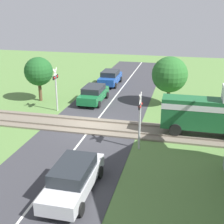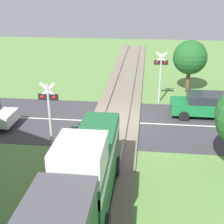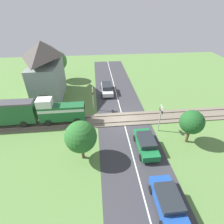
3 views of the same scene
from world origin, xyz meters
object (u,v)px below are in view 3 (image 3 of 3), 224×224
Objects in this scene: car_near_crossing at (146,143)px; car_far_side at (107,88)px; train at (24,112)px; crossing_signal_west_approach at (160,115)px; crossing_signal_east_approach at (93,96)px; station_building at (46,71)px; pedestrian_by_station at (34,111)px; car_behind_queue at (168,201)px.

car_far_side is (12.89, 2.88, 0.02)m from car_near_crossing.
train is at bearing 126.98° from car_far_side.
crossing_signal_east_approach is (5.16, 7.26, 0.00)m from crossing_signal_west_approach.
crossing_signal_east_approach is 8.23m from station_building.
train is 7.74m from station_building.
train is 8.39× the size of pedestrian_by_station.
car_near_crossing is at bearing -0.00° from car_behind_queue.
crossing_signal_west_approach reaches higher than car_behind_queue.
crossing_signal_west_approach is (2.69, -2.19, 1.41)m from car_near_crossing.
car_far_side is at bearing -23.48° from crossing_signal_east_approach.
car_behind_queue is at bearing 165.80° from crossing_signal_west_approach.
train is 1.62× the size of station_building.
car_near_crossing is 13.21m from car_far_side.
car_behind_queue is 22.07m from station_building.
station_building is 6.34m from pedestrian_by_station.
car_far_side is 0.55× the size of station_building.
car_far_side is 11.29m from pedestrian_by_station.
car_far_side is at bearing 12.59° from car_near_crossing.
car_near_crossing is 17.39m from station_building.
pedestrian_by_station is at bearing 94.52° from crossing_signal_east_approach.
pedestrian_by_station reaches higher than car_far_side.
crossing_signal_west_approach is 2.12× the size of pedestrian_by_station.
pedestrian_by_station is at bearing 168.32° from station_building.
station_building reaches higher than train.
car_near_crossing is 1.22× the size of crossing_signal_east_approach.
pedestrian_by_station reaches higher than car_behind_queue.
station_building is (18.53, 11.56, 3.23)m from car_behind_queue.
car_far_side reaches higher than car_near_crossing.
crossing_signal_east_approach is at bearing 20.16° from car_behind_queue.
car_far_side is 5.67m from crossing_signal_east_approach.
pedestrian_by_station is at bearing -9.69° from train.
car_far_side is 1.13× the size of car_behind_queue.
station_building is at bearing -11.14° from train.
train is at bearing 80.36° from crossing_signal_west_approach.
car_far_side is at bearing -60.03° from pedestrian_by_station.
train reaches higher than car_far_side.
car_near_crossing is 0.91× the size of car_far_side.
car_behind_queue is 14.77m from crossing_signal_east_approach.
crossing_signal_east_approach is at bearing 54.58° from crossing_signal_west_approach.
crossing_signal_west_approach reaches higher than car_near_crossing.
crossing_signal_east_approach is at bearing -126.04° from station_building.
car_behind_queue is 9.03m from crossing_signal_west_approach.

